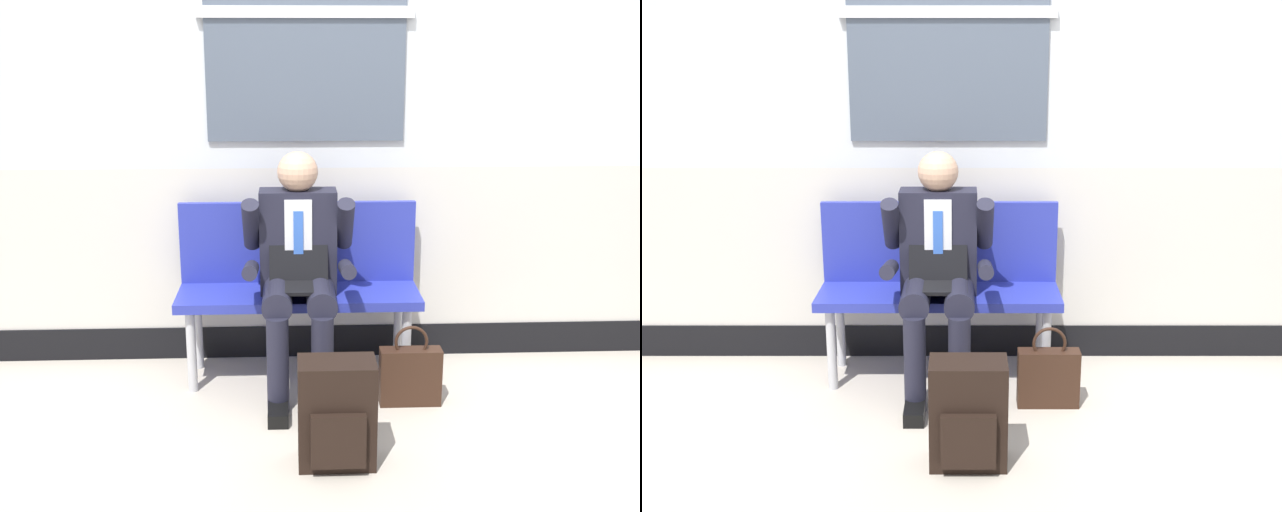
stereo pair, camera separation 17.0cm
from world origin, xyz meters
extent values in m
plane|color=#B2A899|center=(0.00, 0.00, 0.00)|extent=(18.00, 18.00, 0.00)
cube|color=silver|center=(0.00, 0.73, 1.88)|extent=(5.17, 0.12, 1.53)
cube|color=beige|center=(0.00, 0.73, 0.65)|extent=(5.17, 0.12, 0.93)
cube|color=black|center=(0.00, 0.73, 0.09)|extent=(5.17, 0.14, 0.19)
cube|color=#4C5666|center=(-0.16, 0.66, 1.93)|extent=(1.06, 0.02, 1.34)
cube|color=silver|center=(-0.16, 0.65, 1.93)|extent=(1.14, 0.03, 0.06)
cube|color=#28339E|center=(-0.21, 0.38, 0.47)|extent=(1.29, 0.42, 0.05)
cube|color=#28339E|center=(-0.21, 0.56, 0.72)|extent=(1.29, 0.04, 0.45)
cylinder|color=#B7B7BC|center=(-0.78, 0.23, 0.22)|extent=(0.05, 0.05, 0.45)
cylinder|color=#B7B7BC|center=(-0.78, 0.53, 0.22)|extent=(0.05, 0.05, 0.45)
cylinder|color=#B7B7BC|center=(0.35, 0.23, 0.22)|extent=(0.05, 0.05, 0.45)
cylinder|color=#B7B7BC|center=(0.35, 0.53, 0.22)|extent=(0.05, 0.05, 0.45)
cylinder|color=#1E1E2D|center=(-0.32, 0.17, 0.54)|extent=(0.15, 0.40, 0.15)
cylinder|color=#1E1E2D|center=(-0.32, -0.02, 0.25)|extent=(0.11, 0.11, 0.50)
cube|color=black|center=(-0.32, -0.08, 0.04)|extent=(0.10, 0.26, 0.07)
cylinder|color=#1E1E2D|center=(-0.10, 0.17, 0.54)|extent=(0.15, 0.40, 0.15)
cylinder|color=#1E1E2D|center=(-0.10, -0.02, 0.25)|extent=(0.11, 0.11, 0.50)
cube|color=black|center=(-0.10, -0.08, 0.04)|extent=(0.10, 0.26, 0.07)
cube|color=#1E1E2D|center=(-0.21, 0.38, 0.77)|extent=(0.40, 0.18, 0.55)
cube|color=silver|center=(-0.21, 0.28, 0.82)|extent=(0.14, 0.01, 0.39)
cube|color=blue|center=(-0.21, 0.27, 0.79)|extent=(0.05, 0.01, 0.33)
sphere|color=tan|center=(-0.21, 0.38, 1.14)|extent=(0.21, 0.21, 0.21)
cylinder|color=#1E1E2D|center=(-0.45, 0.31, 0.88)|extent=(0.09, 0.25, 0.30)
cylinder|color=#1E1E2D|center=(-0.45, 0.14, 0.69)|extent=(0.08, 0.27, 0.12)
cylinder|color=#1E1E2D|center=(0.03, 0.31, 0.88)|extent=(0.09, 0.25, 0.30)
cylinder|color=#1E1E2D|center=(0.03, 0.14, 0.69)|extent=(0.08, 0.27, 0.12)
cube|color=black|center=(-0.21, 0.14, 0.60)|extent=(0.30, 0.22, 0.02)
cube|color=black|center=(-0.21, 0.27, 0.71)|extent=(0.30, 0.08, 0.21)
cube|color=black|center=(-0.06, -0.51, 0.24)|extent=(0.33, 0.20, 0.48)
cube|color=black|center=(-0.06, -0.63, 0.17)|extent=(0.23, 0.04, 0.24)
cube|color=#331E14|center=(0.35, 0.03, 0.15)|extent=(0.31, 0.10, 0.30)
torus|color=#331E14|center=(0.35, 0.03, 0.34)|extent=(0.17, 0.02, 0.17)
camera|label=1|loc=(-0.26, -3.46, 1.78)|focal=42.38mm
camera|label=2|loc=(-0.09, -3.46, 1.78)|focal=42.38mm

